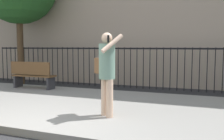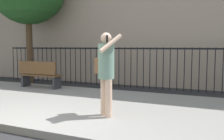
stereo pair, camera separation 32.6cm
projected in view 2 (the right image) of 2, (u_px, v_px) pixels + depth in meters
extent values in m
plane|color=#28282B|center=(17.00, 134.00, 4.69)|extent=(60.00, 60.00, 0.00)
cube|color=gray|center=(79.00, 105.00, 6.68)|extent=(28.00, 4.40, 0.15)
cube|color=black|center=(128.00, 48.00, 9.91)|extent=(12.00, 0.04, 0.06)
cylinder|color=black|center=(13.00, 63.00, 12.41)|extent=(0.03, 0.03, 1.60)
cylinder|color=black|center=(17.00, 63.00, 12.31)|extent=(0.03, 0.03, 1.60)
cylinder|color=black|center=(21.00, 64.00, 12.20)|extent=(0.03, 0.03, 1.60)
cylinder|color=black|center=(25.00, 64.00, 12.10)|extent=(0.03, 0.03, 1.60)
cylinder|color=black|center=(30.00, 64.00, 11.99)|extent=(0.03, 0.03, 1.60)
cylinder|color=black|center=(34.00, 64.00, 11.89)|extent=(0.03, 0.03, 1.60)
cylinder|color=black|center=(38.00, 64.00, 11.79)|extent=(0.03, 0.03, 1.60)
cylinder|color=black|center=(43.00, 64.00, 11.68)|extent=(0.03, 0.03, 1.60)
cylinder|color=black|center=(47.00, 65.00, 11.58)|extent=(0.03, 0.03, 1.60)
cylinder|color=black|center=(52.00, 65.00, 11.48)|extent=(0.03, 0.03, 1.60)
cylinder|color=black|center=(56.00, 65.00, 11.37)|extent=(0.03, 0.03, 1.60)
cylinder|color=black|center=(61.00, 65.00, 11.27)|extent=(0.03, 0.03, 1.60)
cylinder|color=black|center=(66.00, 65.00, 11.17)|extent=(0.03, 0.03, 1.60)
cylinder|color=black|center=(71.00, 65.00, 11.06)|extent=(0.03, 0.03, 1.60)
cylinder|color=black|center=(75.00, 66.00, 10.96)|extent=(0.03, 0.03, 1.60)
cylinder|color=black|center=(81.00, 66.00, 10.86)|extent=(0.03, 0.03, 1.60)
cylinder|color=black|center=(86.00, 66.00, 10.75)|extent=(0.03, 0.03, 1.60)
cylinder|color=black|center=(91.00, 66.00, 10.65)|extent=(0.03, 0.03, 1.60)
cylinder|color=black|center=(96.00, 66.00, 10.55)|extent=(0.03, 0.03, 1.60)
cylinder|color=black|center=(102.00, 67.00, 10.44)|extent=(0.03, 0.03, 1.60)
cylinder|color=black|center=(107.00, 67.00, 10.34)|extent=(0.03, 0.03, 1.60)
cylinder|color=black|center=(113.00, 67.00, 10.24)|extent=(0.03, 0.03, 1.60)
cylinder|color=black|center=(119.00, 67.00, 10.13)|extent=(0.03, 0.03, 1.60)
cylinder|color=black|center=(125.00, 67.00, 10.03)|extent=(0.03, 0.03, 1.60)
cylinder|color=black|center=(131.00, 68.00, 9.93)|extent=(0.03, 0.03, 1.60)
cylinder|color=black|center=(137.00, 68.00, 9.82)|extent=(0.03, 0.03, 1.60)
cylinder|color=black|center=(143.00, 68.00, 9.72)|extent=(0.03, 0.03, 1.60)
cylinder|color=black|center=(150.00, 68.00, 9.62)|extent=(0.03, 0.03, 1.60)
cylinder|color=black|center=(156.00, 68.00, 9.51)|extent=(0.03, 0.03, 1.60)
cylinder|color=black|center=(163.00, 69.00, 9.41)|extent=(0.03, 0.03, 1.60)
cylinder|color=black|center=(170.00, 69.00, 9.31)|extent=(0.03, 0.03, 1.60)
cylinder|color=black|center=(177.00, 69.00, 9.20)|extent=(0.03, 0.03, 1.60)
cylinder|color=black|center=(184.00, 69.00, 9.10)|extent=(0.03, 0.03, 1.60)
cylinder|color=black|center=(192.00, 70.00, 9.00)|extent=(0.03, 0.03, 1.60)
cylinder|color=black|center=(199.00, 70.00, 8.89)|extent=(0.03, 0.03, 1.60)
cylinder|color=black|center=(207.00, 70.00, 8.79)|extent=(0.03, 0.03, 1.60)
cylinder|color=black|center=(215.00, 71.00, 8.69)|extent=(0.03, 0.03, 1.60)
cylinder|color=black|center=(223.00, 71.00, 8.58)|extent=(0.03, 0.03, 1.60)
cylinder|color=beige|center=(109.00, 98.00, 5.25)|extent=(0.15, 0.15, 0.80)
cylinder|color=beige|center=(104.00, 97.00, 5.43)|extent=(0.15, 0.15, 0.80)
cylinder|color=gray|center=(106.00, 61.00, 5.27)|extent=(0.48, 0.48, 0.73)
sphere|color=beige|center=(106.00, 38.00, 5.22)|extent=(0.23, 0.23, 0.23)
cylinder|color=beige|center=(111.00, 43.00, 5.06)|extent=(0.37, 0.46, 0.39)
cylinder|color=beige|center=(102.00, 62.00, 5.44)|extent=(0.09, 0.09, 0.56)
cube|color=black|center=(107.00, 39.00, 5.07)|extent=(0.06, 0.05, 0.15)
cube|color=brown|center=(101.00, 66.00, 5.50)|extent=(0.32, 0.29, 0.34)
cube|color=brown|center=(41.00, 75.00, 9.09)|extent=(1.60, 0.45, 0.05)
cube|color=brown|center=(37.00, 68.00, 8.89)|extent=(1.60, 0.06, 0.44)
cube|color=#333338|center=(26.00, 81.00, 9.40)|extent=(0.08, 0.41, 0.40)
cube|color=#333338|center=(57.00, 83.00, 8.83)|extent=(0.08, 0.41, 0.40)
cylinder|color=#4C3823|center=(29.00, 46.00, 11.08)|extent=(0.27, 0.27, 3.31)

